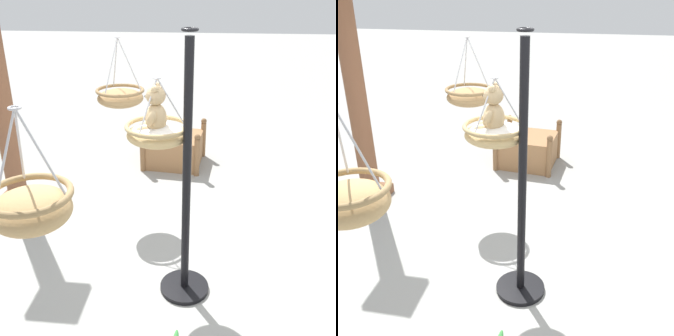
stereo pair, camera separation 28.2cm
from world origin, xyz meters
TOP-DOWN VIEW (x-y plane):
  - ground_plane at (0.00, 0.00)m, footprint 40.00×40.00m
  - display_pole_central at (-0.20, -0.11)m, footprint 0.44×0.44m
  - hanging_basket_with_teddy at (-0.05, 0.14)m, footprint 0.53×0.53m
  - teddy_bear at (-0.05, 0.16)m, footprint 0.27×0.25m
  - hanging_basket_left_high at (-1.42, 0.60)m, footprint 0.44×0.44m
  - hanging_basket_right_low at (1.19, 0.70)m, footprint 0.54×0.54m
  - greenhouse_pillar_right at (1.15, 2.06)m, footprint 0.44×0.44m
  - wooden_planter_box at (2.59, 0.22)m, footprint 0.90×0.96m

SIDE VIEW (x-z plane):
  - ground_plane at x=0.00m, z-range 0.00..0.00m
  - wooden_planter_box at x=2.59m, z-range -0.07..0.57m
  - display_pole_central at x=-0.20m, z-range -0.45..1.83m
  - hanging_basket_right_low at x=1.19m, z-range 1.03..1.78m
  - greenhouse_pillar_right at x=1.15m, z-range -0.05..2.89m
  - hanging_basket_with_teddy at x=-0.05m, z-range 1.18..1.73m
  - hanging_basket_left_high at x=-1.42m, z-range 1.22..1.86m
  - teddy_bear at x=-0.05m, z-range 1.43..1.82m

